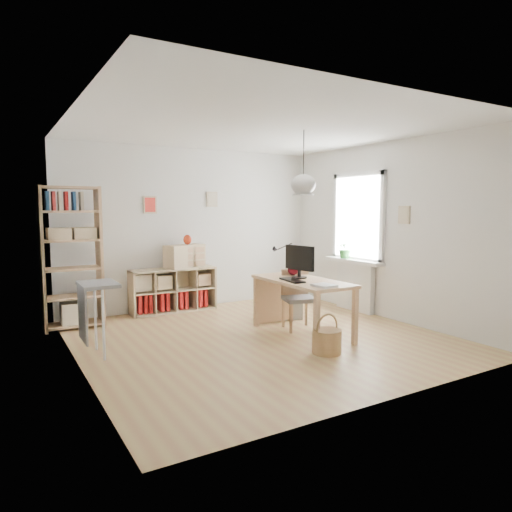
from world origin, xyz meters
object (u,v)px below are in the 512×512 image
desk (302,287)px  storage_chest (280,304)px  monitor (300,260)px  drawer_chest (185,256)px  chair (298,295)px  tall_bookshelf (71,252)px  cube_shelf (171,293)px

desk → storage_chest: size_ratio=1.87×
monitor → desk: bearing=-118.8°
desk → drawer_chest: drawer_chest is taller
chair → storage_chest: chair is taller
monitor → storage_chest: bearing=64.5°
chair → desk: bearing=-99.1°
desk → monitor: monitor is taller
chair → storage_chest: (0.17, 0.69, -0.27)m
drawer_chest → tall_bookshelf: bearing=169.8°
storage_chest → drawer_chest: size_ratio=1.22×
cube_shelf → tall_bookshelf: (-1.56, -0.28, 0.79)m
monitor → drawer_chest: bearing=103.9°
monitor → cube_shelf: bearing=108.6°
cube_shelf → tall_bookshelf: size_ratio=0.70×
desk → storage_chest: 1.13m
chair → tall_bookshelf: bearing=165.4°
drawer_chest → cube_shelf: bearing=151.9°
desk → monitor: (0.05, 0.14, 0.34)m
desk → monitor: bearing=69.7°
desk → cube_shelf: 2.48m
storage_chest → desk: bearing=-89.4°
desk → drawer_chest: bearing=110.0°
tall_bookshelf → storage_chest: size_ratio=2.49×
chair → drawer_chest: 2.15m
cube_shelf → tall_bookshelf: 1.77m
cube_shelf → tall_bookshelf: tall_bookshelf is taller
chair → monitor: (-0.10, -0.17, 0.53)m
drawer_chest → storage_chest: bearing=-65.2°
storage_chest → monitor: size_ratio=1.57×
desk → tall_bookshelf: size_ratio=0.75×
desk → tall_bookshelf: tall_bookshelf is taller
tall_bookshelf → storage_chest: 3.18m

